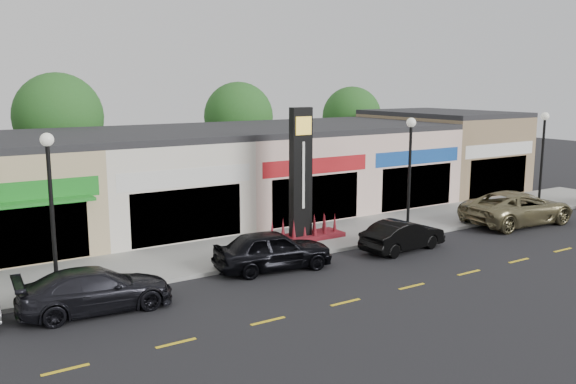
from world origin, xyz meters
The scene contains 18 objects.
ground centered at (0.00, 0.00, 0.00)m, with size 120.00×120.00×0.00m, color black.
sidewalk centered at (0.00, 4.35, 0.07)m, with size 52.00×4.30×0.15m, color gray.
curb centered at (0.00, 2.10, 0.07)m, with size 52.00×0.20×0.15m, color gray.
shop_cream centered at (-1.50, 11.47, 2.40)m, with size 7.00×10.01×4.80m.
shop_pink_w centered at (5.50, 11.47, 2.40)m, with size 7.00×10.01×4.80m.
shop_pink_e centered at (12.50, 11.47, 2.40)m, with size 7.00×10.01×4.80m.
shop_tan centered at (19.50, 11.48, 2.65)m, with size 7.00×10.01×5.30m.
tree_rear_west centered at (-4.00, 19.50, 5.22)m, with size 5.20×5.20×7.83m.
tree_rear_mid centered at (8.00, 19.50, 4.88)m, with size 4.80×4.80×7.29m.
tree_rear_east centered at (18.00, 19.50, 4.63)m, with size 4.60×4.60×6.94m.
lamp_west_near centered at (-8.00, 2.50, 3.48)m, with size 0.44×0.44×5.47m.
lamp_east_near centered at (8.00, 2.50, 3.48)m, with size 0.44×0.44×5.47m.
lamp_east_far centered at (18.00, 2.50, 3.48)m, with size 0.44×0.44×5.47m.
pylon_sign centered at (3.00, 4.20, 2.27)m, with size 4.20×1.30×6.00m.
car_dark_sedan centered at (-7.19, 0.70, 0.70)m, with size 4.84×1.97×1.40m, color black.
car_black_sedan centered at (-0.15, 1.42, 0.79)m, with size 4.65×1.87×1.58m, color black.
car_black_conv centered at (6.05, 0.74, 0.67)m, with size 4.08×1.42×1.35m, color black.
car_gold_suv centered at (14.54, 1.29, 0.86)m, with size 6.21×2.86×1.73m, color #807651.
Camera 1 is at (-11.99, -18.24, 7.20)m, focal length 38.00 mm.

